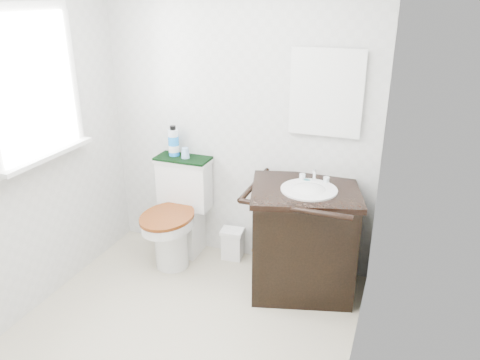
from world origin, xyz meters
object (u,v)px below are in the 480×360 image
Objects in this scene: vanity at (303,236)px; mouthwash_bottle at (174,142)px; cup at (185,153)px; trash_bin at (232,243)px; toilet at (179,218)px.

mouthwash_bottle is (-1.16, 0.21, 0.54)m from vanity.
cup is at bearing 170.05° from vanity.
trash_bin is 3.11× the size of cup.
cup is at bearing -12.53° from mouthwash_bottle.
vanity is at bearing -9.95° from cup.
mouthwash_bottle is at bearing 167.47° from cup.
mouthwash_bottle is 0.14m from cup.
toilet is 0.55m from cup.
toilet is at bearing -58.58° from mouthwash_bottle.
cup is (-1.04, 0.18, 0.47)m from vanity.
mouthwash_bottle reaches higher than trash_bin.
trash_bin is (-0.64, 0.20, -0.30)m from vanity.
mouthwash_bottle is at bearing 169.79° from vanity.
toilet is 3.36× the size of mouthwash_bottle.
trash_bin is 0.86m from cup.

